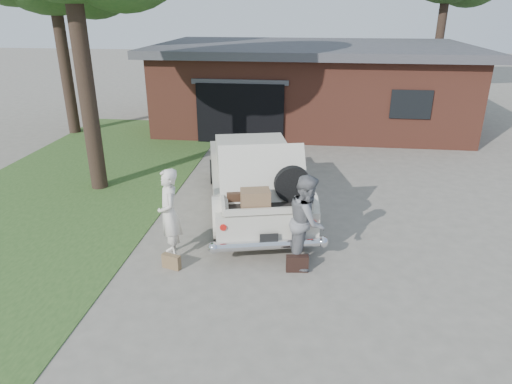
# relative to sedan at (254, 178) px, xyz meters

# --- Properties ---
(ground) EXTENTS (90.00, 90.00, 0.00)m
(ground) POSITION_rel_sedan_xyz_m (0.24, -2.16, -0.81)
(ground) COLOR gray
(ground) RESTS_ON ground
(grass_strip) EXTENTS (6.00, 16.00, 0.02)m
(grass_strip) POSITION_rel_sedan_xyz_m (-5.26, 0.84, -0.80)
(grass_strip) COLOR #2D4C1E
(grass_strip) RESTS_ON ground
(house) EXTENTS (12.80, 7.80, 3.30)m
(house) POSITION_rel_sedan_xyz_m (1.22, 9.31, 0.86)
(house) COLOR brown
(house) RESTS_ON ground
(sedan) EXTENTS (3.35, 5.87, 2.11)m
(sedan) POSITION_rel_sedan_xyz_m (0.00, 0.00, 0.00)
(sedan) COLOR beige
(sedan) RESTS_ON ground
(woman_left) EXTENTS (0.69, 0.81, 1.88)m
(woman_left) POSITION_rel_sedan_xyz_m (-1.38, -2.53, 0.13)
(woman_left) COLOR silver
(woman_left) RESTS_ON ground
(woman_right) EXTENTS (0.75, 0.94, 1.86)m
(woman_right) POSITION_rel_sedan_xyz_m (1.35, -2.47, 0.12)
(woman_right) COLOR slate
(woman_right) RESTS_ON ground
(suitcase_left) EXTENTS (0.40, 0.23, 0.29)m
(suitcase_left) POSITION_rel_sedan_xyz_m (-1.25, -3.01, -0.67)
(suitcase_left) COLOR olive
(suitcase_left) RESTS_ON ground
(suitcase_right) EXTENTS (0.44, 0.19, 0.33)m
(suitcase_right) POSITION_rel_sedan_xyz_m (1.20, -2.82, -0.65)
(suitcase_right) COLOR black
(suitcase_right) RESTS_ON ground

